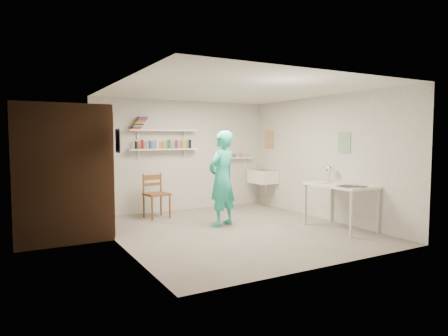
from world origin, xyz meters
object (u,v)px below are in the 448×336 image
wall_clock (221,162)px  desk_lamp (330,169)px  wooden_chair (157,194)px  man (222,178)px  belfast_sink (263,177)px  work_table (340,207)px

wall_clock → desk_lamp: bearing=-51.5°
wall_clock → wooden_chair: (-0.89, 1.02, -0.67)m
man → wall_clock: bearing=-135.4°
man → desk_lamp: size_ratio=11.65×
belfast_sink → man: 2.20m
belfast_sink → work_table: bearing=-92.5°
belfast_sink → wall_clock: 2.06m
belfast_sink → wooden_chair: size_ratio=0.63×
man → belfast_sink: bearing=-167.0°
wall_clock → man: bearing=-135.4°
wall_clock → work_table: size_ratio=0.26×
wall_clock → wooden_chair: size_ratio=0.32×
wooden_chair → belfast_sink: bearing=-7.1°
wall_clock → work_table: wall_clock is taller
belfast_sink → desk_lamp: bearing=-87.6°
man → wooden_chair: bearing=-79.3°
belfast_sink → desk_lamp: desk_lamp is taller
work_table → man: bearing=143.2°
man → wall_clock: size_ratio=5.56×
work_table → desk_lamp: 0.80m
man → work_table: bearing=120.5°
belfast_sink → desk_lamp: (0.08, -2.05, 0.31)m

